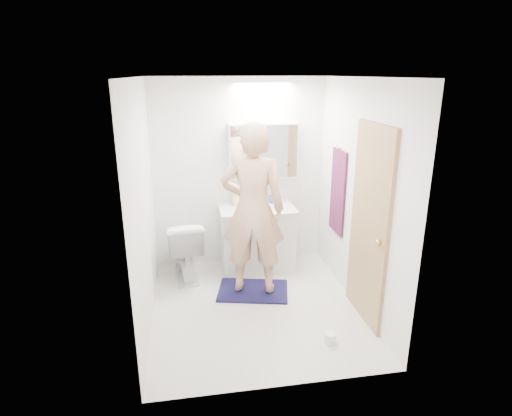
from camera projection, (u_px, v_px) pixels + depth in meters
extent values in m
plane|color=silver|center=(255.00, 306.00, 4.59)|extent=(2.50, 2.50, 0.00)
plane|color=white|center=(255.00, 77.00, 3.85)|extent=(2.50, 2.50, 0.00)
plane|color=white|center=(239.00, 174.00, 5.39)|extent=(2.50, 0.00, 2.50)
plane|color=white|center=(284.00, 251.00, 3.05)|extent=(2.50, 0.00, 2.50)
plane|color=white|center=(143.00, 207.00, 4.04)|extent=(0.00, 2.50, 2.50)
plane|color=white|center=(358.00, 196.00, 4.39)|extent=(0.00, 2.50, 2.50)
cube|color=silver|center=(257.00, 239.00, 5.40)|extent=(0.90, 0.55, 0.78)
cube|color=silver|center=(257.00, 209.00, 5.28)|extent=(0.95, 0.58, 0.04)
cylinder|color=white|center=(257.00, 206.00, 5.29)|extent=(0.36, 0.36, 0.03)
cylinder|color=silver|center=(254.00, 197.00, 5.45)|extent=(0.02, 0.02, 0.16)
cube|color=white|center=(263.00, 151.00, 5.28)|extent=(0.88, 0.14, 0.70)
cube|color=silver|center=(264.00, 152.00, 5.20)|extent=(0.84, 0.01, 0.66)
imported|color=white|center=(184.00, 248.00, 5.15)|extent=(0.50, 0.79, 0.76)
cube|color=#161238|center=(253.00, 291.00, 4.89)|extent=(0.90, 0.71, 0.02)
imported|color=tan|center=(253.00, 209.00, 4.58)|extent=(0.79, 0.61, 1.93)
cube|color=#A37351|center=(369.00, 226.00, 4.12)|extent=(0.04, 0.80, 2.00)
sphere|color=gold|center=(378.00, 242.00, 3.85)|extent=(0.06, 0.06, 0.06)
cube|color=black|center=(338.00, 192.00, 4.94)|extent=(0.02, 0.42, 1.00)
cylinder|color=silver|center=(339.00, 148.00, 4.77)|extent=(0.07, 0.02, 0.02)
imported|color=beige|center=(236.00, 196.00, 5.33)|extent=(0.11, 0.11, 0.25)
imported|color=#5A9FC2|center=(239.00, 198.00, 5.38)|extent=(0.09, 0.09, 0.16)
imported|color=#385FA9|center=(272.00, 200.00, 5.44)|extent=(0.11, 0.11, 0.09)
cylinder|color=white|center=(330.00, 338.00, 3.96)|extent=(0.11, 0.11, 0.10)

